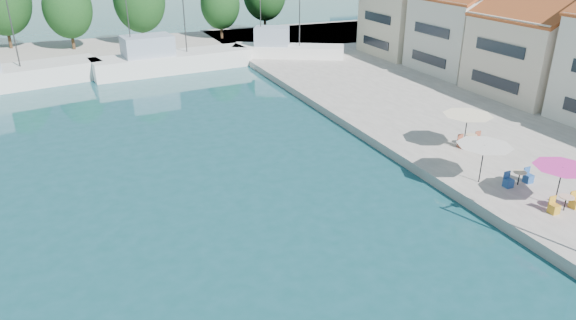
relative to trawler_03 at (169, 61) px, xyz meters
name	(u,v)px	position (x,y,z in m)	size (l,w,h in m)	color
quay_right	(541,110)	(24.39, -25.60, -0.77)	(32.00, 92.00, 0.60)	gray
quay_far	(104,52)	(-5.61, 11.40, -0.77)	(90.00, 16.00, 0.60)	gray
building_04	(541,41)	(26.39, -22.60, 3.95)	(9.00, 8.80, 9.20)	beige
building_05	(466,23)	(26.39, -13.60, 4.19)	(8.40, 8.80, 9.70)	silver
building_06	(411,9)	(26.39, -4.60, 4.43)	(9.00, 8.80, 10.20)	beige
trawler_03	(169,61)	(0.00, 0.00, 0.00)	(16.49, 5.91, 10.20)	silver
trawler_04	(286,52)	(12.88, -0.63, 0.00)	(12.27, 8.62, 10.20)	white
tree_04	(1,0)	(-15.73, 16.34, 5.04)	(6.45, 6.45, 9.55)	#3F2B19
tree_05	(68,9)	(-8.79, 12.81, 4.20)	(5.46, 5.46, 8.09)	#3F2B19
tree_06	(139,0)	(-0.64, 12.84, 4.78)	(6.14, 6.14, 9.10)	#3F2B19
tree_07	(220,4)	(9.43, 12.96, 3.82)	(5.02, 5.02, 7.44)	#3F2B19
umbrella_pink	(562,172)	(11.74, -38.00, 1.37)	(2.79, 2.79, 2.09)	black
umbrella_white	(484,150)	(10.19, -34.43, 1.42)	(2.94, 2.94, 2.14)	black
umbrella_cream	(467,119)	(12.53, -30.39, 1.57)	(3.02, 3.02, 2.29)	black
cafe_table_01	(565,205)	(11.77, -38.54, -0.18)	(1.82, 0.70, 0.76)	black
cafe_table_02	(519,180)	(11.88, -35.51, -0.18)	(1.82, 0.70, 0.76)	black
cafe_table_03	(471,142)	(13.37, -30.07, -0.18)	(1.82, 0.70, 0.76)	black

